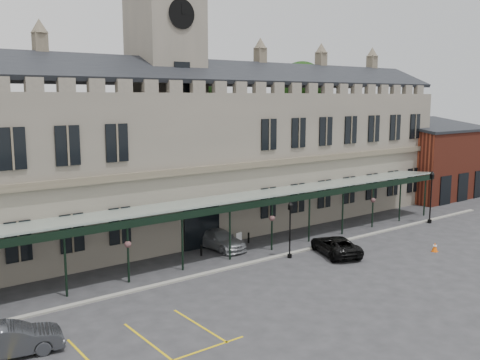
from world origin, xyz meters
TOP-DOWN VIEW (x-y plane):
  - ground at (0.00, 0.00)m, footprint 140.00×140.00m
  - station_building at (0.00, 15.91)m, footprint 60.00×10.36m
  - clock_tower at (0.00, 16.00)m, footprint 5.60×5.60m
  - canopy at (0.00, 7.46)m, footprint 50.00×4.10m
  - brick_annex at (34.00, 12.97)m, footprint 12.40×8.36m
  - kerb at (0.00, 5.50)m, footprint 60.00×0.40m
  - tree_behind_mid at (8.00, 25.00)m, footprint 6.00×6.00m
  - tree_behind_right at (24.00, 25.00)m, footprint 6.00×6.00m
  - lamp_post_mid at (3.72, 4.86)m, footprint 0.40×0.40m
  - lamp_post_right at (21.62, 4.99)m, footprint 0.47×0.47m
  - traffic_cone at (13.61, -0.71)m, footprint 0.45×0.45m
  - sign_board at (2.51, 9.43)m, footprint 0.66×0.22m
  - bollard_left at (-1.17, 9.21)m, footprint 0.15×0.15m
  - bollard_right at (3.80, 9.84)m, footprint 0.15×0.15m
  - car_left_b at (-16.61, 1.48)m, footprint 4.80×2.42m
  - car_taxi at (1.00, 10.00)m, footprint 2.46×5.23m
  - car_van at (7.00, 3.41)m, footprint 3.98×5.55m

SIDE VIEW (x-z plane):
  - ground at x=0.00m, z-range 0.00..0.00m
  - kerb at x=0.00m, z-range 0.00..0.12m
  - traffic_cone at x=13.61m, z-range -0.01..0.71m
  - bollard_left at x=-1.17m, z-range 0.00..0.82m
  - bollard_right at x=3.80m, z-range 0.00..0.86m
  - sign_board at x=2.51m, z-range -0.01..1.14m
  - car_van at x=7.00m, z-range 0.00..1.40m
  - car_taxi at x=1.00m, z-range 0.00..1.48m
  - car_left_b at x=-16.61m, z-range 0.00..1.51m
  - canopy at x=0.00m, z-range 0.25..4.55m
  - lamp_post_mid at x=3.72m, z-range 0.39..4.63m
  - lamp_post_right at x=21.62m, z-range 0.46..5.39m
  - brick_annex at x=34.00m, z-range -0.46..8.77m
  - station_building at x=0.00m, z-range -2.18..15.12m
  - tree_behind_mid at x=8.00m, z-range 4.81..20.81m
  - tree_behind_right at x=24.00m, z-range 4.81..20.81m
  - clock_tower at x=0.00m, z-range 0.71..25.51m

